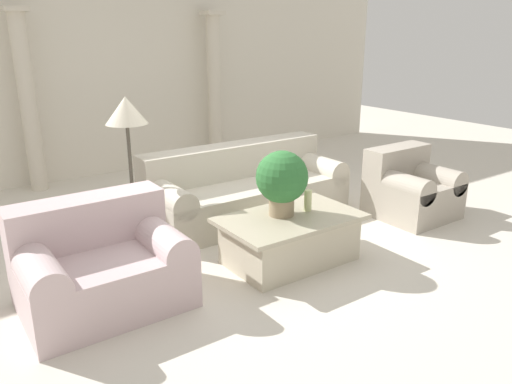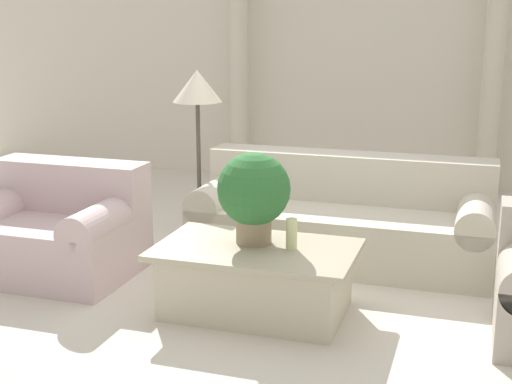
# 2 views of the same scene
# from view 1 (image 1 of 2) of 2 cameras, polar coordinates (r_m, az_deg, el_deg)

# --- Properties ---
(ground_plane) EXTENTS (16.00, 16.00, 0.00)m
(ground_plane) POSITION_cam_1_polar(r_m,az_deg,el_deg) (5.08, -0.01, -5.68)
(ground_plane) COLOR silver
(wall_back) EXTENTS (10.00, 0.06, 3.20)m
(wall_back) POSITION_cam_1_polar(r_m,az_deg,el_deg) (7.69, -15.16, 14.14)
(wall_back) COLOR silver
(wall_back) RESTS_ON ground_plane
(sofa_long) EXTENTS (2.28, 0.91, 0.80)m
(sofa_long) POSITION_cam_1_polar(r_m,az_deg,el_deg) (5.66, -1.27, 0.33)
(sofa_long) COLOR beige
(sofa_long) RESTS_ON ground_plane
(loveseat) EXTENTS (1.20, 0.91, 0.80)m
(loveseat) POSITION_cam_1_polar(r_m,az_deg,el_deg) (4.06, -17.37, -7.77)
(loveseat) COLOR beige
(loveseat) RESTS_ON ground_plane
(coffee_table) EXTENTS (1.27, 0.78, 0.44)m
(coffee_table) POSITION_cam_1_polar(r_m,az_deg,el_deg) (4.59, 3.87, -5.31)
(coffee_table) COLOR beige
(coffee_table) RESTS_ON ground_plane
(potted_plant) EXTENTS (0.47, 0.47, 0.59)m
(potted_plant) POSITION_cam_1_polar(r_m,az_deg,el_deg) (4.44, 2.98, 1.47)
(potted_plant) COLOR #937F60
(potted_plant) RESTS_ON coffee_table
(pillar_candle) EXTENTS (0.07, 0.07, 0.20)m
(pillar_candle) POSITION_cam_1_polar(r_m,az_deg,el_deg) (4.64, 5.95, -0.97)
(pillar_candle) COLOR beige
(pillar_candle) RESTS_ON coffee_table
(floor_lamp) EXTENTS (0.41, 0.41, 1.44)m
(floor_lamp) POSITION_cam_1_polar(r_m,az_deg,el_deg) (5.00, -14.58, 8.30)
(floor_lamp) COLOR #4C473D
(floor_lamp) RESTS_ON ground_plane
(column_left) EXTENTS (0.30, 0.30, 2.32)m
(column_left) POSITION_cam_1_polar(r_m,az_deg,el_deg) (7.07, -24.64, 9.47)
(column_left) COLOR beige
(column_left) RESTS_ON ground_plane
(column_right) EXTENTS (0.30, 0.30, 2.32)m
(column_right) POSITION_cam_1_polar(r_m,az_deg,el_deg) (8.05, -4.78, 11.86)
(column_right) COLOR beige
(column_right) RESTS_ON ground_plane
(armchair) EXTENTS (0.85, 0.81, 0.77)m
(armchair) POSITION_cam_1_polar(r_m,az_deg,el_deg) (5.96, 17.22, 0.49)
(armchair) COLOR #ADA393
(armchair) RESTS_ON ground_plane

